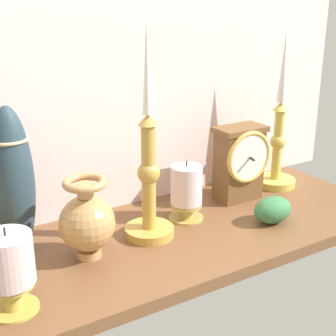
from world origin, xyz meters
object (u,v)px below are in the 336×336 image
candlestick_tall_left (149,179)px  candlestick_tall_center (278,143)px  mantel_clock (240,162)px  brass_vase_bulbous (88,221)px  pillar_candle_near_clock (186,191)px  pillar_candle_front (9,267)px  tall_ceramic_vase (13,180)px

candlestick_tall_left → candlestick_tall_center: 40.83cm
mantel_clock → candlestick_tall_center: candlestick_tall_center is taller
candlestick_tall_left → brass_vase_bulbous: size_ratio=2.77×
pillar_candle_near_clock → pillar_candle_front: bearing=-161.8°
candlestick_tall_center → pillar_candle_front: size_ratio=2.75×
mantel_clock → tall_ceramic_vase: tall_ceramic_vase is taller
tall_ceramic_vase → mantel_clock: bearing=-3.4°
mantel_clock → candlestick_tall_center: bearing=9.0°
mantel_clock → brass_vase_bulbous: (-40.31, -6.94, -1.95)cm
pillar_candle_front → tall_ceramic_vase: 20.58cm
mantel_clock → pillar_candle_front: mantel_clock is taller
mantel_clock → candlestick_tall_center: 13.64cm
pillar_candle_front → pillar_candle_near_clock: (40.00, 13.12, -0.97)cm
brass_vase_bulbous → pillar_candle_near_clock: (24.01, 4.54, -0.86)cm
pillar_candle_front → candlestick_tall_left: bearing=19.4°
candlestick_tall_center → pillar_candle_front: candlestick_tall_center is taller
brass_vase_bulbous → candlestick_tall_left: bearing=7.6°
mantel_clock → tall_ceramic_vase: (-50.09, 2.99, 4.68)cm
candlestick_tall_center → mantel_clock: bearing=-171.0°
pillar_candle_near_clock → candlestick_tall_center: bearing=8.6°
brass_vase_bulbous → tall_ceramic_vase: bearing=134.6°
candlestick_tall_left → candlestick_tall_center: size_ratio=1.10×
candlestick_tall_left → brass_vase_bulbous: bearing=-172.4°
candlestick_tall_center → pillar_candle_near_clock: candlestick_tall_center is taller
mantel_clock → candlestick_tall_left: bearing=-169.1°
candlestick_tall_center → pillar_candle_near_clock: (-29.65, -4.50, -4.68)cm
candlestick_tall_center → tall_ceramic_vase: (-63.43, 0.89, 2.80)cm
brass_vase_bulbous → pillar_candle_front: 18.15cm
tall_ceramic_vase → pillar_candle_near_clock: bearing=-9.1°
candlestick_tall_center → brass_vase_bulbous: size_ratio=2.51×
pillar_candle_near_clock → tall_ceramic_vase: size_ratio=0.47×
candlestick_tall_center → pillar_candle_near_clock: 30.35cm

